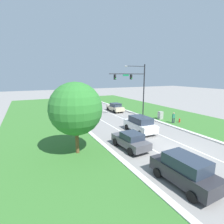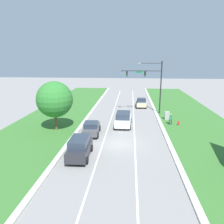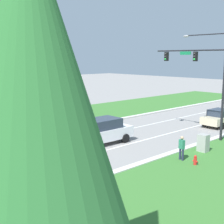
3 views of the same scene
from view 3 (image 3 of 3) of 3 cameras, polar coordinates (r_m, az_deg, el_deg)
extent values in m
plane|color=gray|center=(21.40, -15.98, -8.69)|extent=(160.00, 160.00, 0.00)
cube|color=beige|center=(16.81, -7.02, -13.35)|extent=(0.50, 90.00, 0.15)
cube|color=white|center=(22.96, -18.03, -7.51)|extent=(0.14, 81.00, 0.01)
cube|color=white|center=(19.89, -13.60, -10.02)|extent=(0.14, 81.00, 0.01)
cylinder|color=black|center=(26.12, 19.76, 4.40)|extent=(0.20, 0.20, 8.87)
cylinder|color=black|center=(27.74, 13.88, 10.87)|extent=(6.70, 0.12, 0.12)
cube|color=#147042|center=(27.92, 13.28, 10.43)|extent=(1.10, 0.04, 0.28)
cylinder|color=black|center=(26.98, 16.73, 13.41)|extent=(3.69, 0.09, 0.09)
ellipsoid|color=gray|center=(27.97, 13.40, 13.32)|extent=(0.56, 0.28, 0.20)
cube|color=black|center=(27.36, 15.02, 9.79)|extent=(0.28, 0.32, 0.80)
sphere|color=#2D2D2D|center=(27.22, 14.84, 10.28)|extent=(0.16, 0.16, 0.16)
sphere|color=#2D2D2D|center=(27.22, 14.82, 9.80)|extent=(0.16, 0.16, 0.16)
sphere|color=#23D647|center=(27.22, 14.80, 9.31)|extent=(0.16, 0.16, 0.16)
cube|color=black|center=(29.10, 9.94, 9.97)|extent=(0.28, 0.32, 0.80)
sphere|color=#2D2D2D|center=(28.96, 9.74, 10.43)|extent=(0.16, 0.16, 0.16)
sphere|color=#2D2D2D|center=(28.96, 9.73, 9.97)|extent=(0.16, 0.16, 0.16)
sphere|color=#23D647|center=(28.96, 9.71, 9.52)|extent=(0.16, 0.16, 0.16)
cube|color=white|center=(24.56, -1.71, -3.95)|extent=(2.18, 4.86, 0.88)
cube|color=#283342|center=(24.30, -1.94, -2.12)|extent=(1.93, 2.93, 0.75)
cylinder|color=black|center=(24.90, 2.46, -4.81)|extent=(0.25, 0.72, 0.71)
cylinder|color=black|center=(26.36, -0.63, -3.96)|extent=(0.25, 0.72, 0.71)
cylinder|color=black|center=(23.00, -2.94, -6.07)|extent=(0.25, 0.72, 0.71)
cylinder|color=black|center=(24.58, -5.92, -5.05)|extent=(0.25, 0.72, 0.71)
cube|color=beige|center=(32.64, 19.29, -1.19)|extent=(1.94, 4.65, 0.72)
cube|color=#283342|center=(32.28, 19.12, -0.09)|extent=(1.71, 2.11, 0.62)
cylinder|color=black|center=(34.37, 19.11, -1.25)|extent=(0.25, 0.68, 0.68)
cylinder|color=black|center=(31.05, 19.42, -2.43)|extent=(0.25, 0.68, 0.68)
cylinder|color=black|center=(31.94, 16.58, -1.93)|extent=(0.25, 0.68, 0.68)
cube|color=#4C4C51|center=(25.56, -13.96, -3.87)|extent=(2.07, 4.34, 0.70)
cube|color=#283342|center=(25.29, -14.51, -2.55)|extent=(1.76, 2.00, 0.59)
cylinder|color=black|center=(25.61, -10.35, -4.50)|extent=(0.28, 0.76, 0.75)
cylinder|color=black|center=(27.07, -12.58, -3.80)|extent=(0.28, 0.76, 0.75)
cylinder|color=black|center=(24.24, -15.44, -5.54)|extent=(0.28, 0.76, 0.75)
cylinder|color=black|center=(25.77, -17.49, -4.72)|extent=(0.28, 0.76, 0.75)
cube|color=#9E9E99|center=(23.20, 16.33, -5.54)|extent=(0.70, 0.60, 1.33)
cylinder|color=#232842|center=(21.13, 12.34, -7.58)|extent=(0.14, 0.14, 0.84)
cylinder|color=#232842|center=(20.94, 12.81, -7.76)|extent=(0.14, 0.14, 0.84)
cube|color=#287556|center=(20.83, 12.65, -5.78)|extent=(0.42, 0.31, 0.60)
sphere|color=tan|center=(20.71, 12.69, -4.61)|extent=(0.22, 0.22, 0.22)
cylinder|color=red|center=(20.38, 14.96, -8.78)|extent=(0.20, 0.20, 0.55)
sphere|color=red|center=(20.28, 15.01, -7.88)|extent=(0.18, 0.18, 0.18)
cylinder|color=red|center=(20.43, 14.68, -8.64)|extent=(0.10, 0.09, 0.09)
cylinder|color=red|center=(20.31, 15.26, -8.77)|extent=(0.10, 0.09, 0.09)
cone|color=#28662D|center=(6.90, -14.40, 3.50)|extent=(4.66, 4.66, 7.46)
cylinder|color=brown|center=(30.29, -16.54, -0.89)|extent=(0.32, 0.32, 2.42)
sphere|color=#2D752D|center=(29.89, -16.82, 4.70)|extent=(4.68, 4.68, 4.68)
camera|label=1|loc=(30.69, -46.52, 7.50)|focal=28.00mm
camera|label=2|loc=(22.21, -83.22, 8.33)|focal=35.00mm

